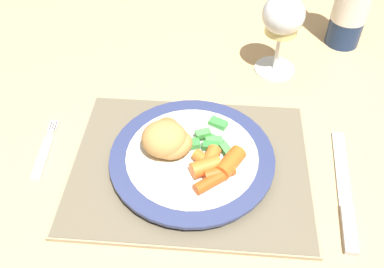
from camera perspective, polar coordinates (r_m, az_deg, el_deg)
dining_table at (r=0.73m, az=-1.78°, el=-4.77°), size 1.56×0.97×0.74m
placemat at (r=0.63m, az=-0.22°, el=-4.23°), size 0.35×0.27×0.01m
dinner_plate at (r=0.62m, az=0.01°, el=-3.33°), size 0.24×0.24×0.02m
breaded_croquettes at (r=0.61m, az=-3.43°, el=-0.59°), size 0.09×0.09×0.05m
green_beans_pile at (r=0.63m, az=2.47°, el=-0.70°), size 0.08×0.08×0.02m
glazed_carrots at (r=0.59m, az=3.15°, el=-4.35°), size 0.08×0.08×0.02m
fork at (r=0.69m, az=-19.08°, el=-2.43°), size 0.02×0.12×0.01m
table_knife at (r=0.64m, az=19.74°, el=-7.98°), size 0.03×0.21×0.01m
wine_glass at (r=0.76m, az=11.99°, el=14.67°), size 0.07×0.07×0.15m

